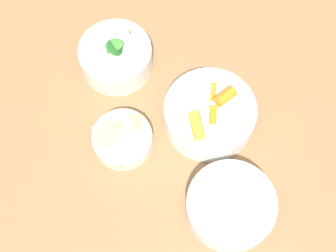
{
  "coord_description": "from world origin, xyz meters",
  "views": [
    {
      "loc": [
        0.42,
        0.04,
        1.64
      ],
      "look_at": [
        0.06,
        -0.0,
        0.79
      ],
      "focal_mm": 50.0,
      "sensor_mm": 36.0,
      "label": 1
    }
  ],
  "objects_px": {
    "bowl_beans_hotdog": "(231,206)",
    "bowl_greens": "(116,56)",
    "bowl_carrots": "(210,113)",
    "bowl_cookies": "(122,139)"
  },
  "relations": [
    {
      "from": "bowl_carrots",
      "to": "bowl_cookies",
      "type": "height_order",
      "value": "bowl_carrots"
    },
    {
      "from": "bowl_greens",
      "to": "bowl_cookies",
      "type": "relative_size",
      "value": 1.23
    },
    {
      "from": "bowl_carrots",
      "to": "bowl_cookies",
      "type": "distance_m",
      "value": 0.18
    },
    {
      "from": "bowl_beans_hotdog",
      "to": "bowl_cookies",
      "type": "height_order",
      "value": "bowl_beans_hotdog"
    },
    {
      "from": "bowl_beans_hotdog",
      "to": "bowl_greens",
      "type": "bearing_deg",
      "value": -137.49
    },
    {
      "from": "bowl_greens",
      "to": "bowl_cookies",
      "type": "height_order",
      "value": "bowl_greens"
    },
    {
      "from": "bowl_carrots",
      "to": "bowl_beans_hotdog",
      "type": "xyz_separation_m",
      "value": [
        0.18,
        0.06,
        -0.01
      ]
    },
    {
      "from": "bowl_greens",
      "to": "bowl_cookies",
      "type": "xyz_separation_m",
      "value": [
        0.18,
        0.04,
        -0.01
      ]
    },
    {
      "from": "bowl_beans_hotdog",
      "to": "bowl_cookies",
      "type": "xyz_separation_m",
      "value": [
        -0.11,
        -0.22,
        -0.0
      ]
    },
    {
      "from": "bowl_greens",
      "to": "bowl_beans_hotdog",
      "type": "bearing_deg",
      "value": 42.51
    }
  ]
}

